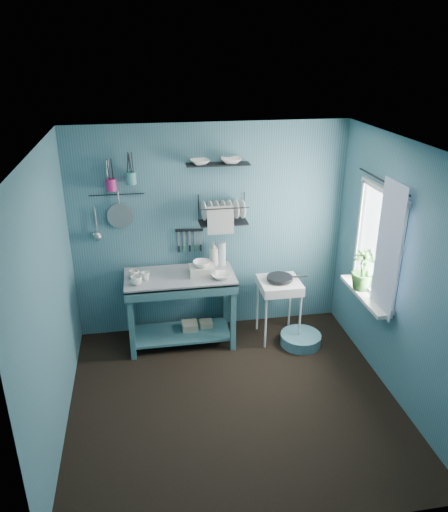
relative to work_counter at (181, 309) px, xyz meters
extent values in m
plane|color=black|center=(0.41, -1.14, -0.44)|extent=(3.20, 3.20, 0.00)
plane|color=silver|center=(0.41, -1.14, 2.06)|extent=(3.20, 3.20, 0.00)
plane|color=#345E6B|center=(0.41, 0.36, 0.81)|extent=(3.20, 0.00, 3.20)
plane|color=#345E6B|center=(0.41, -2.64, 0.81)|extent=(3.20, 0.00, 3.20)
plane|color=#345E6B|center=(-1.19, -1.14, 0.81)|extent=(0.00, 3.00, 3.00)
plane|color=#345E6B|center=(2.01, -1.14, 0.81)|extent=(0.00, 3.00, 3.00)
cube|color=#316068|center=(0.00, 0.00, 0.00)|extent=(1.25, 0.64, 0.87)
imported|color=white|center=(-0.48, -0.16, 0.49)|extent=(0.12, 0.12, 0.10)
imported|color=white|center=(-0.38, -0.06, 0.48)|extent=(0.14, 0.14, 0.09)
imported|color=white|center=(-0.50, 0.00, 0.49)|extent=(0.17, 0.17, 0.10)
cube|color=#BCB9AC|center=(0.25, -0.02, 0.49)|extent=(0.28, 0.22, 0.10)
imported|color=white|center=(0.25, -0.02, 0.57)|extent=(0.20, 0.19, 0.06)
imported|color=#BCB9AC|center=(0.42, 0.20, 0.59)|extent=(0.12, 0.12, 0.30)
cylinder|color=silver|center=(0.52, 0.22, 0.58)|extent=(0.09, 0.09, 0.28)
imported|color=white|center=(0.45, -0.15, 0.46)|extent=(0.22, 0.22, 0.05)
cube|color=silver|center=(1.15, -0.08, -0.06)|extent=(0.48, 0.48, 0.75)
cylinder|color=black|center=(1.15, -0.08, 0.35)|extent=(0.30, 0.30, 0.03)
cube|color=black|center=(0.15, 0.33, 0.85)|extent=(0.32, 0.05, 0.03)
cube|color=black|center=(0.54, 0.23, 1.11)|extent=(0.57, 0.28, 0.32)
cube|color=black|center=(0.48, 0.26, 1.62)|extent=(0.71, 0.21, 0.01)
imported|color=white|center=(0.29, 0.26, 1.62)|extent=(0.24, 0.24, 0.05)
imported|color=white|center=(0.63, 0.26, 1.63)|extent=(0.27, 0.27, 0.06)
cylinder|color=#A71E63|center=(-0.68, 0.28, 1.44)|extent=(0.11, 0.11, 0.13)
cylinder|color=teal|center=(-0.46, 0.28, 1.50)|extent=(0.11, 0.11, 0.13)
cylinder|color=#989B9F|center=(-0.61, 0.31, 1.07)|extent=(0.28, 0.03, 0.28)
cylinder|color=#989B9F|center=(-0.88, 0.32, 1.04)|extent=(0.01, 0.01, 0.30)
cylinder|color=#989B9F|center=(-0.88, 0.32, 1.01)|extent=(0.01, 0.01, 0.30)
cylinder|color=black|center=(-0.63, 0.33, 1.31)|extent=(0.60, 0.01, 0.01)
plane|color=white|center=(1.99, -0.69, 0.96)|extent=(0.00, 1.10, 1.10)
cube|color=silver|center=(1.91, -0.69, 0.37)|extent=(0.16, 0.95, 0.04)
plane|color=white|center=(1.93, -0.99, 1.01)|extent=(0.00, 1.35, 1.35)
cylinder|color=black|center=(1.95, -0.69, 1.61)|extent=(0.02, 1.05, 0.02)
imported|color=#2D5C25|center=(1.92, -0.58, 0.62)|extent=(0.33, 0.33, 0.45)
cube|color=gray|center=(0.10, 0.05, -0.33)|extent=(0.18, 0.18, 0.22)
cube|color=gray|center=(0.30, 0.08, -0.34)|extent=(0.15, 0.15, 0.20)
cylinder|color=teal|center=(1.37, -0.29, -0.37)|extent=(0.48, 0.48, 0.13)
camera|label=1|loc=(-0.36, -5.08, 2.84)|focal=35.00mm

